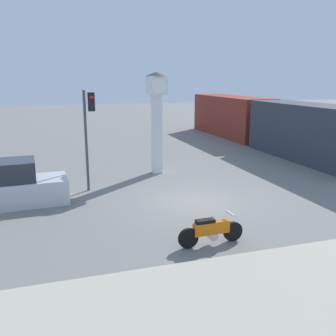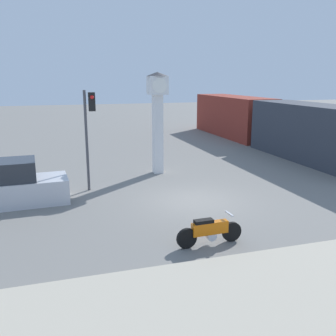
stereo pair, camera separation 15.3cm
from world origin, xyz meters
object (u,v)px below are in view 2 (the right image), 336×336
parked_car (12,186)px  motorcycle (210,231)px  clock_tower (158,108)px  traffic_light (89,123)px  freight_train (267,123)px

parked_car → motorcycle: bearing=-46.7°
clock_tower → traffic_light: size_ratio=1.18×
clock_tower → freight_train: 11.48m
parked_car → freight_train: bearing=24.6°
clock_tower → motorcycle: bearing=-95.6°
freight_train → traffic_light: size_ratio=4.76×
clock_tower → traffic_light: bearing=-149.4°
traffic_light → parked_car: (-3.25, -1.08, -2.30)m
clock_tower → freight_train: clock_tower is taller
motorcycle → traffic_light: size_ratio=0.48×
motorcycle → freight_train: freight_train is taller
freight_train → parked_car: bearing=-152.4°
motorcycle → clock_tower: 9.57m
motorcycle → parked_car: size_ratio=0.50×
motorcycle → freight_train: (10.78, 14.60, 1.25)m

